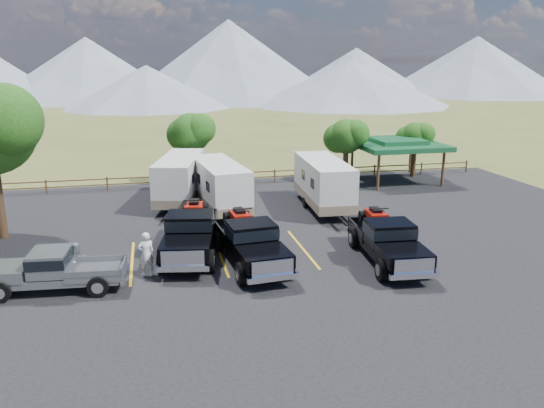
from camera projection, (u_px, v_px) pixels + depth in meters
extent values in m
plane|color=#515A26|center=(283.00, 286.00, 21.40)|extent=(320.00, 320.00, 0.00)
cube|color=black|center=(267.00, 260.00, 24.22)|extent=(44.00, 34.00, 0.04)
cube|color=gold|center=(132.00, 262.00, 23.86)|extent=(0.12, 5.50, 0.01)
cube|color=gold|center=(220.00, 255.00, 24.72)|extent=(0.12, 5.50, 0.01)
cube|color=gold|center=(303.00, 249.00, 25.58)|extent=(0.12, 5.50, 0.01)
cube|color=gold|center=(380.00, 242.00, 26.44)|extent=(0.12, 5.50, 0.01)
sphere|color=#1A4A12|center=(5.00, 120.00, 25.03)|extent=(3.52, 3.52, 3.52)
cylinder|color=black|center=(345.00, 165.00, 38.96)|extent=(0.39, 0.39, 2.80)
sphere|color=#1A4A12|center=(346.00, 136.00, 38.41)|extent=(2.52, 2.52, 2.52)
sphere|color=#1A4A12|center=(356.00, 133.00, 38.03)|extent=(1.98, 1.98, 1.98)
sphere|color=#1A4A12|center=(338.00, 138.00, 38.72)|extent=(2.16, 2.16, 2.16)
cylinder|color=black|center=(413.00, 161.00, 41.23)|extent=(0.38, 0.38, 2.52)
sphere|color=#1A4A12|center=(415.00, 137.00, 40.74)|extent=(2.24, 2.24, 2.24)
sphere|color=#1A4A12|center=(424.00, 134.00, 40.40)|extent=(1.76, 1.76, 1.76)
sphere|color=#1A4A12|center=(408.00, 138.00, 41.01)|extent=(1.92, 1.92, 1.92)
cylinder|color=black|center=(193.00, 164.00, 38.44)|extent=(0.41, 0.41, 3.08)
sphere|color=#1A4A12|center=(191.00, 132.00, 37.83)|extent=(2.80, 2.80, 2.80)
sphere|color=#1A4A12|center=(200.00, 129.00, 37.41)|extent=(2.20, 2.20, 2.20)
sphere|color=#1A4A12|center=(183.00, 135.00, 38.18)|extent=(2.40, 2.40, 2.40)
cylinder|color=#513D22|center=(46.00, 187.00, 36.09)|extent=(0.12, 0.12, 1.00)
cylinder|color=#513D22|center=(107.00, 184.00, 36.95)|extent=(0.12, 0.12, 1.00)
cylinder|color=#513D22|center=(166.00, 181.00, 37.81)|extent=(0.12, 0.12, 1.00)
cylinder|color=#513D22|center=(221.00, 178.00, 38.67)|extent=(0.12, 0.12, 1.00)
cylinder|color=#513D22|center=(275.00, 176.00, 39.53)|extent=(0.12, 0.12, 1.00)
cylinder|color=#513D22|center=(326.00, 173.00, 40.39)|extent=(0.12, 0.12, 1.00)
cylinder|color=#513D22|center=(374.00, 171.00, 41.26)|extent=(0.12, 0.12, 1.00)
cylinder|color=#513D22|center=(421.00, 169.00, 42.12)|extent=(0.12, 0.12, 1.00)
cylinder|color=#513D22|center=(466.00, 167.00, 42.98)|extent=(0.12, 0.12, 1.00)
cube|color=#513D22|center=(248.00, 178.00, 39.11)|extent=(36.00, 0.06, 0.08)
cube|color=#513D22|center=(248.00, 172.00, 39.01)|extent=(36.00, 0.06, 0.08)
cylinder|color=#513D22|center=(378.00, 172.00, 36.96)|extent=(0.20, 0.20, 2.60)
cylinder|color=#513D22|center=(352.00, 159.00, 41.66)|extent=(0.20, 0.20, 2.60)
cylinder|color=#513D22|center=(443.00, 169.00, 38.04)|extent=(0.20, 0.20, 2.60)
cylinder|color=#513D22|center=(410.00, 157.00, 42.74)|extent=(0.20, 0.20, 2.60)
cube|color=#195830|center=(397.00, 145.00, 39.47)|extent=(6.20, 6.20, 0.35)
cube|color=#195830|center=(397.00, 141.00, 39.39)|extent=(3.50, 3.50, 0.35)
cone|color=slate|center=(88.00, 69.00, 121.04)|extent=(44.00, 44.00, 14.00)
cone|color=slate|center=(229.00, 60.00, 123.65)|extent=(52.00, 52.00, 18.00)
cone|color=slate|center=(356.00, 72.00, 137.40)|extent=(40.00, 40.00, 12.00)
cone|color=slate|center=(475.00, 66.00, 140.14)|extent=(50.00, 50.00, 15.00)
cone|color=slate|center=(147.00, 87.00, 101.11)|extent=(32.00, 32.00, 8.00)
cone|color=slate|center=(350.00, 83.00, 106.78)|extent=(40.00, 40.00, 9.00)
cube|color=black|center=(191.00, 240.00, 24.64)|extent=(3.10, 6.51, 0.39)
cube|color=black|center=(186.00, 248.00, 22.51)|extent=(2.43, 2.32, 0.55)
cube|color=black|center=(190.00, 225.00, 24.31)|extent=(2.34, 2.05, 1.10)
cube|color=black|center=(190.00, 222.00, 24.27)|extent=(2.39, 2.13, 0.49)
cube|color=black|center=(195.00, 222.00, 26.47)|extent=(2.54, 2.97, 0.60)
cube|color=silver|center=(183.00, 258.00, 21.44)|extent=(1.74, 0.40, 0.60)
cube|color=silver|center=(183.00, 269.00, 21.49)|extent=(2.15, 0.58, 0.24)
cube|color=silver|center=(198.00, 221.00, 27.83)|extent=(2.15, 0.56, 0.24)
cylinder|color=black|center=(162.00, 262.00, 22.55)|extent=(0.50, 1.03, 0.99)
cylinder|color=black|center=(210.00, 261.00, 22.64)|extent=(0.50, 1.03, 0.99)
cylinder|color=black|center=(175.00, 230.00, 26.74)|extent=(0.50, 1.03, 0.99)
cylinder|color=black|center=(216.00, 230.00, 26.83)|extent=(0.50, 1.03, 0.99)
cube|color=#941208|center=(194.00, 207.00, 26.27)|extent=(1.01, 1.54, 0.38)
cube|color=black|center=(194.00, 202.00, 26.20)|extent=(0.58, 0.89, 0.20)
cube|color=#941208|center=(193.00, 209.00, 25.66)|extent=(0.93, 0.53, 0.24)
cylinder|color=black|center=(193.00, 200.00, 25.67)|extent=(0.98, 0.24, 0.07)
cylinder|color=black|center=(183.00, 215.00, 25.73)|extent=(0.39, 0.66, 0.61)
cylinder|color=black|center=(204.00, 215.00, 25.77)|extent=(0.39, 0.66, 0.61)
cylinder|color=black|center=(186.00, 209.00, 26.89)|extent=(0.39, 0.66, 0.61)
cylinder|color=black|center=(205.00, 208.00, 26.93)|extent=(0.39, 0.66, 0.61)
cube|color=black|center=(251.00, 250.00, 23.50)|extent=(2.49, 6.20, 0.38)
cube|color=black|center=(264.00, 257.00, 21.53)|extent=(2.20, 2.08, 0.53)
cube|color=black|center=(251.00, 234.00, 23.19)|extent=(2.13, 1.83, 1.06)
cube|color=black|center=(251.00, 231.00, 23.14)|extent=(2.18, 1.89, 0.48)
cube|color=black|center=(240.00, 231.00, 25.18)|extent=(2.26, 2.72, 0.58)
cube|color=silver|center=(273.00, 268.00, 20.55)|extent=(1.70, 0.24, 0.58)
cube|color=silver|center=(273.00, 278.00, 20.60)|extent=(2.09, 0.38, 0.23)
cube|color=silver|center=(233.00, 230.00, 26.44)|extent=(2.09, 0.36, 0.23)
cylinder|color=black|center=(241.00, 274.00, 21.33)|extent=(0.40, 0.98, 0.95)
cylinder|color=black|center=(288.00, 268.00, 21.92)|extent=(0.40, 0.98, 0.95)
cylinder|color=black|center=(219.00, 241.00, 25.18)|extent=(0.40, 0.98, 0.95)
cylinder|color=black|center=(259.00, 237.00, 25.78)|extent=(0.40, 0.98, 0.95)
cube|color=#941208|center=(239.00, 216.00, 24.99)|extent=(0.86, 1.44, 0.37)
cube|color=black|center=(239.00, 211.00, 24.92)|extent=(0.49, 0.83, 0.19)
cube|color=#941208|center=(243.00, 218.00, 24.43)|extent=(0.88, 0.45, 0.23)
cylinder|color=black|center=(242.00, 209.00, 24.43)|extent=(0.96, 0.15, 0.06)
cylinder|color=black|center=(233.00, 225.00, 24.37)|extent=(0.33, 0.62, 0.59)
cylinder|color=black|center=(253.00, 223.00, 24.65)|extent=(0.33, 0.62, 0.59)
cylinder|color=black|center=(227.00, 218.00, 25.44)|extent=(0.33, 0.62, 0.59)
cylinder|color=black|center=(246.00, 216.00, 25.72)|extent=(0.33, 0.62, 0.59)
cube|color=black|center=(387.00, 248.00, 23.79)|extent=(2.42, 6.02, 0.37)
cube|color=black|center=(404.00, 255.00, 21.80)|extent=(2.14, 2.03, 0.51)
cube|color=black|center=(389.00, 233.00, 23.48)|extent=(2.07, 1.78, 1.03)
cube|color=black|center=(390.00, 230.00, 23.44)|extent=(2.12, 1.84, 0.46)
cube|color=black|center=(375.00, 229.00, 25.49)|extent=(2.19, 2.64, 0.57)
cube|color=silver|center=(414.00, 266.00, 20.81)|extent=(1.65, 0.23, 0.57)
cube|color=silver|center=(414.00, 276.00, 20.85)|extent=(2.03, 0.37, 0.23)
cube|color=silver|center=(367.00, 228.00, 26.76)|extent=(2.02, 0.35, 0.23)
cylinder|color=black|center=(381.00, 270.00, 21.77)|extent=(0.39, 0.95, 0.93)
cylinder|color=black|center=(426.00, 268.00, 22.01)|extent=(0.39, 0.95, 0.93)
cylinder|color=black|center=(354.00, 238.00, 25.67)|extent=(0.39, 0.95, 0.93)
cylinder|color=black|center=(392.00, 236.00, 25.91)|extent=(0.39, 0.95, 0.93)
cube|color=#941208|center=(375.00, 215.00, 25.31)|extent=(0.84, 1.40, 0.36)
cube|color=black|center=(376.00, 210.00, 25.24)|extent=(0.48, 0.81, 0.19)
cube|color=#941208|center=(379.00, 217.00, 24.74)|extent=(0.85, 0.43, 0.23)
cylinder|color=black|center=(379.00, 209.00, 24.74)|extent=(0.93, 0.15, 0.06)
cylinder|color=black|center=(369.00, 223.00, 24.76)|extent=(0.32, 0.60, 0.58)
cylinder|color=black|center=(389.00, 223.00, 24.88)|extent=(0.32, 0.60, 0.58)
cylinder|color=black|center=(362.00, 217.00, 25.84)|extent=(0.32, 0.60, 0.58)
cylinder|color=black|center=(381.00, 216.00, 25.96)|extent=(0.32, 0.60, 0.58)
cube|color=white|center=(180.00, 176.00, 33.32)|extent=(3.74, 7.16, 2.46)
cube|color=#806E58|center=(181.00, 191.00, 33.57)|extent=(3.77, 7.20, 0.55)
cube|color=black|center=(156.00, 178.00, 31.62)|extent=(0.21, 0.80, 0.55)
cube|color=black|center=(193.00, 178.00, 31.59)|extent=(0.21, 0.80, 0.55)
cylinder|color=black|center=(166.00, 197.00, 33.96)|extent=(0.37, 0.67, 0.64)
cylinder|color=black|center=(198.00, 197.00, 33.94)|extent=(0.37, 0.67, 0.64)
cube|color=black|center=(167.00, 215.00, 29.56)|extent=(0.49, 1.62, 0.09)
cube|color=white|center=(219.00, 183.00, 31.58)|extent=(2.98, 7.00, 2.44)
cube|color=#806E58|center=(220.00, 198.00, 31.83)|extent=(3.00, 7.03, 0.54)
cube|color=black|center=(208.00, 187.00, 29.62)|extent=(0.12, 0.81, 0.54)
cube|color=black|center=(245.00, 184.00, 30.34)|extent=(0.12, 0.81, 0.54)
cylinder|color=black|center=(202.00, 206.00, 31.86)|extent=(0.30, 0.66, 0.63)
cylinder|color=black|center=(235.00, 203.00, 32.53)|extent=(0.30, 0.66, 0.63)
cube|color=black|center=(240.00, 223.00, 28.09)|extent=(0.30, 1.63, 0.09)
cube|color=white|center=(323.00, 180.00, 32.13)|extent=(2.63, 7.01, 2.48)
cube|color=#806E58|center=(323.00, 196.00, 32.39)|extent=(2.66, 7.04, 0.55)
cube|color=black|center=(312.00, 183.00, 30.26)|extent=(0.07, 0.83, 0.55)
cube|color=black|center=(350.00, 182.00, 30.60)|extent=(0.07, 0.83, 0.55)
cylinder|color=black|center=(305.00, 203.00, 32.61)|extent=(0.27, 0.66, 0.64)
cylinder|color=black|center=(338.00, 201.00, 32.93)|extent=(0.27, 0.66, 0.64)
cube|color=black|center=(343.00, 221.00, 28.41)|extent=(0.21, 1.66, 0.09)
cube|color=slate|center=(55.00, 277.00, 20.81)|extent=(5.24, 2.08, 0.32)
cube|color=slate|center=(7.00, 271.00, 20.49)|extent=(1.76, 1.85, 0.45)
cube|color=slate|center=(50.00, 262.00, 20.63)|extent=(1.54, 1.80, 0.90)
cube|color=black|center=(50.00, 258.00, 20.59)|extent=(1.60, 1.84, 0.40)
cube|color=slate|center=(97.00, 269.00, 20.96)|extent=(2.29, 1.90, 0.49)
cube|color=silver|center=(125.00, 274.00, 21.18)|extent=(0.29, 1.76, 0.20)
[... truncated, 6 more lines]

